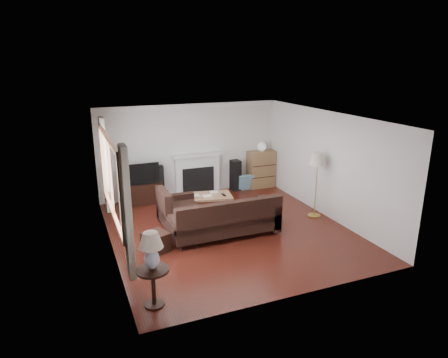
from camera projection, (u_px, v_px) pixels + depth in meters
name	position (u px, v px, depth m)	size (l,w,h in m)	color
room	(229.00, 176.00, 8.46)	(5.10, 5.60, 2.54)	#491810
window	(111.00, 177.00, 7.32)	(0.12, 2.74, 1.54)	brown
curtain_near	(127.00, 213.00, 6.03)	(0.10, 0.35, 2.10)	beige
curtain_far	(105.00, 165.00, 8.73)	(0.10, 0.35, 2.10)	beige
fireplace	(197.00, 174.00, 11.06)	(1.40, 0.26, 1.15)	white
tv_stand	(141.00, 193.00, 10.42)	(1.08, 0.49, 0.54)	black
television	(140.00, 173.00, 10.26)	(0.96, 0.13, 0.55)	black
speaker_left	(159.00, 183.00, 10.61)	(0.26, 0.31, 0.93)	black
speaker_right	(235.00, 175.00, 11.42)	(0.24, 0.29, 0.88)	black
bookshelf	(261.00, 169.00, 11.66)	(0.79, 0.37, 1.08)	olive
globe_lamp	(262.00, 147.00, 11.47)	(0.25, 0.25, 0.25)	white
sectional_sofa	(224.00, 217.00, 8.47)	(2.52, 1.84, 0.81)	black
coffee_table	(206.00, 204.00, 9.72)	(1.22, 0.67, 0.48)	#906545
footstool	(156.00, 242.00, 7.83)	(0.45, 0.45, 0.38)	black
floor_lamp	(316.00, 185.00, 9.39)	(0.41, 0.41, 1.57)	#AA8D3B
side_table	(154.00, 287.00, 6.05)	(0.50, 0.50, 0.62)	black
table_lamp	(151.00, 251.00, 5.88)	(0.36, 0.36, 0.59)	silver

